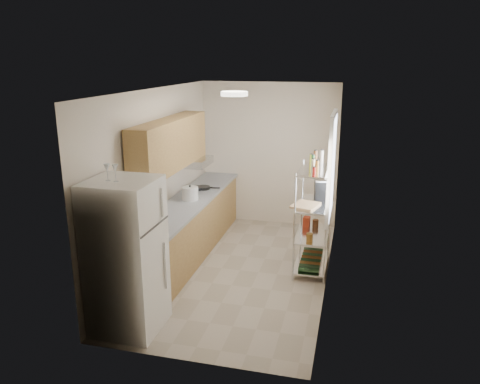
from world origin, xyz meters
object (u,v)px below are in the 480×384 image
at_px(refrigerator, 126,256).
at_px(espresso_machine, 320,188).
at_px(cutting_board, 306,205).
at_px(rice_cooker, 190,193).
at_px(frying_pan_large, 194,188).

height_order(refrigerator, espresso_machine, refrigerator).
height_order(refrigerator, cutting_board, refrigerator).
bearing_deg(rice_cooker, refrigerator, -89.45).
distance_m(rice_cooker, cutting_board, 1.81).
bearing_deg(espresso_machine, rice_cooker, 176.68).
bearing_deg(rice_cooker, espresso_machine, 6.51).
bearing_deg(frying_pan_large, refrigerator, -110.13).
xyz_separation_m(rice_cooker, frying_pan_large, (-0.13, 0.55, -0.08)).
height_order(rice_cooker, espresso_machine, espresso_machine).
relative_size(refrigerator, cutting_board, 4.30).
bearing_deg(cutting_board, frying_pan_large, 157.27).
bearing_deg(refrigerator, rice_cooker, 90.55).
height_order(cutting_board, espresso_machine, espresso_machine).
xyz_separation_m(refrigerator, espresso_machine, (1.94, 2.38, 0.27)).
xyz_separation_m(refrigerator, cutting_board, (1.77, 1.90, 0.15)).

